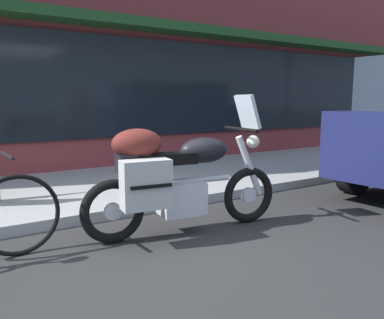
{
  "coord_description": "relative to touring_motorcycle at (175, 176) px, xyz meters",
  "views": [
    {
      "loc": [
        -1.43,
        -3.02,
        1.32
      ],
      "look_at": [
        0.82,
        0.43,
        0.7
      ],
      "focal_mm": 36.76,
      "sensor_mm": 36.0,
      "label": 1
    }
  ],
  "objects": [
    {
      "name": "ground_plane",
      "position": [
        -0.48,
        -0.22,
        -0.6
      ],
      "size": [
        80.0,
        80.0,
        0.0
      ],
      "primitive_type": "plane",
      "color": "#2B2B2B"
    },
    {
      "name": "storefront_building",
      "position": [
        6.13,
        3.72,
        2.71
      ],
      "size": [
        21.22,
        0.9,
        6.76
      ],
      "color": "brown",
      "rests_on": "ground_plane"
    },
    {
      "name": "touring_motorcycle",
      "position": [
        0.0,
        0.0,
        0.0
      ],
      "size": [
        2.1,
        0.65,
        1.38
      ],
      "color": "black",
      "rests_on": "ground_plane"
    }
  ]
}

